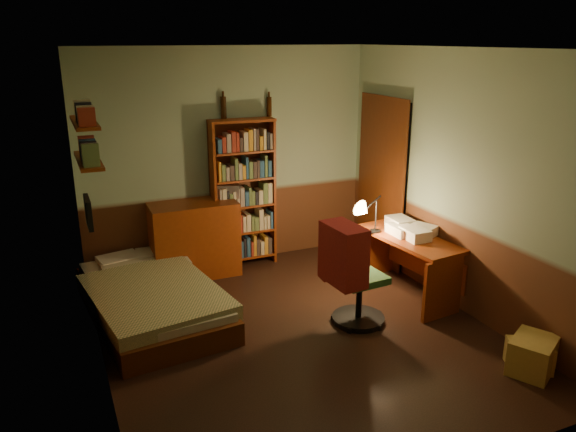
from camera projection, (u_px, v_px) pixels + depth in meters
name	position (u px, v px, depth m)	size (l,w,h in m)	color
floor	(299.00, 334.00, 5.33)	(3.50, 4.00, 0.02)	black
ceiling	(300.00, 47.00, 4.53)	(3.50, 4.00, 0.02)	silver
wall_back	(229.00, 159.00, 6.69)	(3.50, 0.02, 2.60)	gray
wall_left	(89.00, 228.00, 4.26)	(0.02, 4.00, 2.60)	gray
wall_right	(459.00, 182.00, 5.61)	(0.02, 4.00, 2.60)	gray
wall_front	(448.00, 293.00, 3.18)	(3.50, 0.02, 2.60)	gray
doorway	(383.00, 183.00, 6.82)	(0.06, 0.90, 2.00)	black
door_trim	(380.00, 183.00, 6.80)	(0.02, 0.98, 2.08)	#401C0A
bed	(151.00, 286.00, 5.63)	(1.08, 2.02, 0.60)	#657042
dresser	(195.00, 239.00, 6.53)	(0.99, 0.49, 0.88)	maroon
mini_stereo	(227.00, 190.00, 6.66)	(0.28, 0.22, 0.15)	#B2B2B7
bookshelf	(244.00, 194.00, 6.72)	(0.77, 0.24, 1.79)	maroon
bottle_left	(223.00, 108.00, 6.43)	(0.07, 0.07, 0.25)	black
bottle_right	(269.00, 107.00, 6.65)	(0.06, 0.06, 0.23)	black
desk	(407.00, 266.00, 6.06)	(0.51, 1.24, 0.66)	maroon
paper_stack	(424.00, 230.00, 6.01)	(0.19, 0.26, 0.11)	silver
desk_lamp	(376.00, 205.00, 6.02)	(0.18, 0.18, 0.61)	black
office_chair	(360.00, 281.00, 5.42)	(0.44, 0.39, 0.88)	#2E622E
red_jacket	(352.00, 204.00, 5.34)	(0.26, 0.48, 0.57)	maroon
wall_shelf_lower	(88.00, 160.00, 5.17)	(0.20, 0.90, 0.03)	maroon
wall_shelf_upper	(84.00, 122.00, 5.07)	(0.20, 0.90, 0.03)	maroon
framed_picture	(88.00, 212.00, 4.81)	(0.04, 0.32, 0.26)	black
cardboard_box_a	(533.00, 355.00, 4.68)	(0.40, 0.32, 0.30)	#A68B3F
cardboard_box_b	(529.00, 356.00, 4.74)	(0.33, 0.27, 0.24)	#A68B3F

